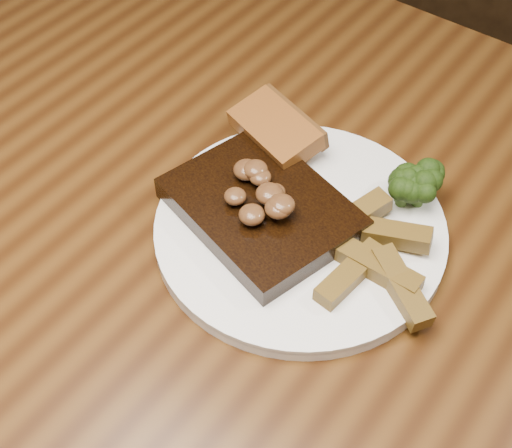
{
  "coord_description": "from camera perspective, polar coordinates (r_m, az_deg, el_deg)",
  "views": [
    {
      "loc": [
        0.28,
        -0.36,
        1.3
      ],
      "look_at": [
        0.02,
        -0.01,
        0.78
      ],
      "focal_mm": 50.0,
      "sensor_mm": 36.0,
      "label": 1
    }
  ],
  "objects": [
    {
      "name": "chair_far",
      "position": [
        1.42,
        12.44,
        11.28
      ],
      "size": [
        0.44,
        0.44,
        0.82
      ],
      "rotation": [
        0.0,
        0.0,
        3.31
      ],
      "color": "black",
      "rests_on": "ground"
    },
    {
      "name": "garlic_bread",
      "position": [
        0.77,
        1.51,
        6.52
      ],
      "size": [
        0.11,
        0.08,
        0.02
      ],
      "primitive_type": "cube",
      "rotation": [
        0.0,
        0.0,
        -0.29
      ],
      "color": "brown",
      "rests_on": "plate"
    },
    {
      "name": "mushroom_pile",
      "position": [
        0.69,
        1.02,
        3.08
      ],
      "size": [
        0.08,
        0.08,
        0.03
      ],
      "primitive_type": null,
      "color": "brown",
      "rests_on": "steak"
    },
    {
      "name": "broccoli_cluster",
      "position": [
        0.72,
        11.9,
        2.64
      ],
      "size": [
        0.07,
        0.07,
        0.04
      ],
      "primitive_type": null,
      "color": "#21370C",
      "rests_on": "plate"
    },
    {
      "name": "steak",
      "position": [
        0.7,
        0.41,
        1.27
      ],
      "size": [
        0.2,
        0.18,
        0.03
      ],
      "primitive_type": "cube",
      "rotation": [
        0.0,
        0.0,
        -0.26
      ],
      "color": "black",
      "rests_on": "plate"
    },
    {
      "name": "potato_wedges",
      "position": [
        0.67,
        8.83,
        -3.02
      ],
      "size": [
        0.11,
        0.11,
        0.02
      ],
      "primitive_type": null,
      "color": "brown",
      "rests_on": "plate"
    },
    {
      "name": "plate",
      "position": [
        0.71,
        3.53,
        -0.47
      ],
      "size": [
        0.3,
        0.3,
        0.01
      ],
      "primitive_type": "cylinder",
      "rotation": [
        0.0,
        0.0,
        -0.03
      ],
      "color": "white",
      "rests_on": "dining_table"
    },
    {
      "name": "dining_table",
      "position": [
        0.79,
        -0.61,
        -4.74
      ],
      "size": [
        1.6,
        0.9,
        0.75
      ],
      "color": "#45270D",
      "rests_on": "ground"
    },
    {
      "name": "steak_bone",
      "position": [
        0.68,
        -2.65,
        -2.08
      ],
      "size": [
        0.14,
        0.05,
        0.02
      ],
      "primitive_type": "cube",
      "rotation": [
        0.0,
        0.0,
        -0.26
      ],
      "color": "#B8AB8E",
      "rests_on": "plate"
    }
  ]
}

